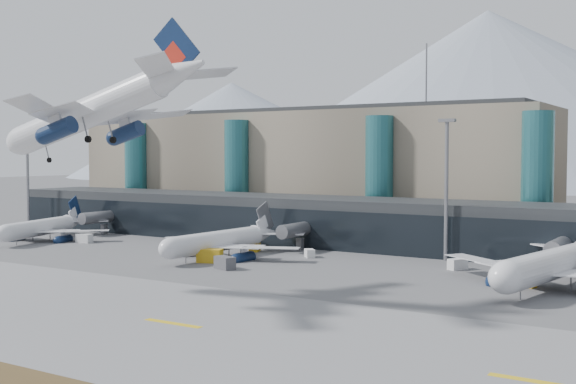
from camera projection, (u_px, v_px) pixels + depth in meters
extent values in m
plane|color=#515154|center=(136.00, 286.00, 105.13)|extent=(900.00, 900.00, 0.00)
cube|color=slate|center=(53.00, 304.00, 92.38)|extent=(400.00, 40.00, 0.04)
cube|color=gold|center=(173.00, 323.00, 81.90)|extent=(8.00, 1.00, 0.02)
cube|color=gold|center=(536.00, 381.00, 60.94)|extent=(8.00, 1.00, 0.02)
cube|color=black|center=(326.00, 221.00, 154.18)|extent=(170.00, 18.00, 10.00)
cube|color=black|center=(305.00, 229.00, 146.66)|extent=(170.00, 0.40, 8.00)
cylinder|color=slate|center=(104.00, 217.00, 173.69)|extent=(2.80, 14.00, 2.80)
cube|color=slate|center=(104.00, 229.00, 173.84)|extent=(1.20, 1.20, 2.40)
cylinder|color=slate|center=(300.00, 229.00, 144.87)|extent=(2.80, 14.00, 2.80)
cube|color=slate|center=(300.00, 244.00, 145.02)|extent=(1.20, 1.20, 2.40)
cylinder|color=slate|center=(561.00, 246.00, 118.67)|extent=(2.80, 14.00, 2.80)
cube|color=slate|center=(561.00, 264.00, 118.82)|extent=(1.20, 1.20, 2.40)
cube|color=gray|center=(302.00, 170.00, 193.96)|extent=(130.00, 30.00, 30.00)
cube|color=black|center=(302.00, 112.00, 193.14)|extent=(123.50, 28.00, 1.00)
cylinder|color=#256167|center=(136.00, 173.00, 203.99)|extent=(6.40, 6.40, 28.00)
cylinder|color=#256167|center=(237.00, 175.00, 185.65)|extent=(6.40, 6.40, 28.00)
cylinder|color=#256167|center=(379.00, 177.00, 164.69)|extent=(6.40, 6.40, 28.00)
cylinder|color=#256167|center=(537.00, 180.00, 146.35)|extent=(6.40, 6.40, 28.00)
cylinder|color=slate|center=(426.00, 77.00, 174.41)|extent=(0.40, 0.40, 16.00)
cone|color=gray|center=(231.00, 131.00, 562.45)|extent=(320.00, 320.00, 75.00)
cone|color=gray|center=(487.00, 98.00, 456.74)|extent=(400.00, 400.00, 110.00)
cylinder|color=slate|center=(28.00, 181.00, 184.65)|extent=(0.70, 0.70, 25.00)
cube|color=slate|center=(27.00, 131.00, 183.98)|extent=(3.00, 1.20, 0.60)
cylinder|color=slate|center=(446.00, 192.00, 129.56)|extent=(0.70, 0.70, 25.00)
cube|color=slate|center=(447.00, 120.00, 128.89)|extent=(3.00, 1.20, 0.60)
cylinder|color=silver|center=(98.00, 99.00, 94.27)|extent=(24.47, 6.16, 4.01)
ellipsoid|color=silver|center=(30.00, 102.00, 99.66)|extent=(5.95, 4.50, 4.01)
cone|color=silver|center=(197.00, 93.00, 87.32)|extent=(7.25, 4.61, 4.01)
cube|color=silver|center=(59.00, 99.00, 85.81)|extent=(13.76, 17.91, 0.20)
cylinder|color=#0E1E3F|center=(64.00, 117.00, 88.38)|extent=(5.02, 2.63, 2.21)
cube|color=silver|center=(174.00, 88.00, 82.98)|extent=(7.81, 9.42, 0.16)
cube|color=silver|center=(149.00, 107.00, 101.26)|extent=(11.41, 18.26, 0.20)
cylinder|color=#0E1E3F|center=(132.00, 121.00, 100.13)|extent=(5.02, 2.63, 2.21)
cube|color=silver|center=(219.00, 94.00, 91.63)|extent=(6.68, 9.63, 0.16)
cube|color=#0E1E3F|center=(199.00, 66.00, 87.00)|extent=(5.99, 0.78, 7.06)
cube|color=#AC2115|center=(192.00, 76.00, 87.52)|extent=(4.02, 0.64, 3.86)
cylinder|color=slate|center=(50.00, 120.00, 98.18)|extent=(0.16, 0.16, 3.21)
cylinder|color=black|center=(50.00, 130.00, 98.26)|extent=(0.73, 0.32, 0.71)
cylinder|color=black|center=(91.00, 129.00, 91.86)|extent=(0.94, 0.44, 0.92)
cylinder|color=black|center=(116.00, 130.00, 96.17)|extent=(0.94, 0.44, 0.92)
cylinder|color=silver|center=(44.00, 222.00, 161.25)|extent=(9.61, 22.32, 3.67)
ellipsoid|color=silver|center=(12.00, 227.00, 150.60)|extent=(4.94, 5.95, 3.67)
cone|color=silver|center=(79.00, 216.00, 174.93)|extent=(5.27, 7.10, 3.67)
cube|color=silver|center=(79.00, 225.00, 160.66)|extent=(15.49, 14.43, 0.18)
cylinder|color=#0E1E3F|center=(68.00, 234.00, 160.05)|extent=(3.16, 4.82, 2.02)
cube|color=silver|center=(95.00, 216.00, 173.72)|extent=(8.13, 7.99, 0.15)
cube|color=silver|center=(18.00, 223.00, 164.94)|extent=(16.48, 7.81, 0.18)
cylinder|color=#0E1E3F|center=(22.00, 232.00, 163.31)|extent=(3.16, 4.82, 2.02)
cube|color=silver|center=(63.00, 215.00, 176.12)|extent=(8.71, 4.82, 0.15)
cube|color=#0E1E3F|center=(79.00, 204.00, 175.08)|extent=(1.72, 5.33, 6.46)
cube|color=silver|center=(77.00, 209.00, 174.23)|extent=(1.25, 3.60, 3.53)
cylinder|color=slate|center=(22.00, 236.00, 153.92)|extent=(0.15, 0.15, 2.94)
cylinder|color=black|center=(23.00, 242.00, 153.98)|extent=(0.40, 0.69, 0.65)
cylinder|color=black|center=(55.00, 238.00, 161.75)|extent=(0.54, 0.90, 0.84)
cylinder|color=black|center=(38.00, 238.00, 162.95)|extent=(0.54, 0.90, 0.84)
cylinder|color=silver|center=(223.00, 234.00, 135.09)|extent=(5.17, 23.36, 3.84)
ellipsoid|color=silver|center=(180.00, 240.00, 125.61)|extent=(4.14, 5.59, 3.84)
cone|color=silver|center=(270.00, 227.00, 147.27)|extent=(4.22, 6.83, 3.84)
cube|color=silver|center=(264.00, 240.00, 131.74)|extent=(17.46, 11.35, 0.19)
cylinder|color=#0E1E3F|center=(251.00, 250.00, 131.90)|extent=(2.38, 4.75, 2.11)
cube|color=silver|center=(289.00, 227.00, 144.61)|extent=(9.20, 6.60, 0.15)
cube|color=silver|center=(196.00, 234.00, 141.21)|extent=(17.24, 12.80, 0.19)
cylinder|color=#0E1E3F|center=(199.00, 245.00, 139.09)|extent=(2.38, 4.75, 2.11)
cube|color=silver|center=(252.00, 224.00, 149.91)|extent=(9.07, 7.30, 0.15)
cube|color=slate|center=(271.00, 211.00, 147.38)|extent=(0.56, 5.74, 6.76)
cube|color=silver|center=(268.00, 217.00, 146.63)|extent=(0.49, 3.85, 3.70)
cylinder|color=slate|center=(194.00, 252.00, 128.58)|extent=(0.16, 0.16, 3.07)
cylinder|color=black|center=(194.00, 260.00, 128.65)|extent=(0.28, 0.69, 0.68)
cylinder|color=black|center=(236.00, 255.00, 134.78)|extent=(0.39, 0.89, 0.88)
cylinder|color=black|center=(217.00, 253.00, 137.42)|extent=(0.39, 0.89, 0.88)
cylinder|color=silver|center=(556.00, 254.00, 103.77)|extent=(9.25, 27.13, 4.44)
ellipsoid|color=silver|center=(515.00, 264.00, 93.86)|extent=(5.50, 6.92, 4.44)
cube|color=silver|center=(500.00, 251.00, 111.63)|extent=(19.34, 16.40, 0.22)
cylinder|color=#0E1E3F|center=(509.00, 269.00, 109.08)|extent=(3.38, 5.71, 2.44)
cube|color=silver|center=(565.00, 237.00, 120.07)|extent=(10.16, 9.19, 0.18)
cylinder|color=slate|center=(528.00, 282.00, 96.99)|extent=(0.18, 0.18, 3.55)
cylinder|color=black|center=(528.00, 293.00, 97.07)|extent=(0.42, 0.83, 0.79)
cylinder|color=black|center=(541.00, 281.00, 106.64)|extent=(0.57, 1.07, 1.01)
cube|color=silver|center=(84.00, 238.00, 156.92)|extent=(3.59, 2.30, 1.90)
cube|color=gold|center=(255.00, 247.00, 142.70)|extent=(2.56, 3.23, 1.63)
cube|color=#4A494E|center=(225.00, 263.00, 120.72)|extent=(4.29, 3.23, 2.12)
cube|color=silver|center=(458.00, 264.00, 120.28)|extent=(3.02, 3.61, 1.82)
cube|color=gold|center=(526.00, 282.00, 104.41)|extent=(2.98, 2.24, 1.50)
cube|color=#4A494E|center=(29.00, 227.00, 182.85)|extent=(3.29, 3.42, 1.74)
cube|color=silver|center=(310.00, 253.00, 134.64)|extent=(2.89, 2.94, 1.52)
cube|color=gold|center=(210.00, 256.00, 128.14)|extent=(4.86, 3.54, 2.41)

